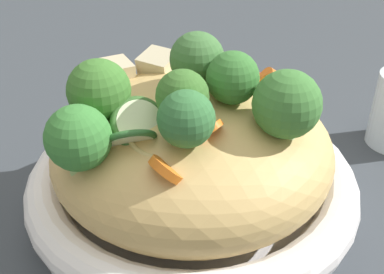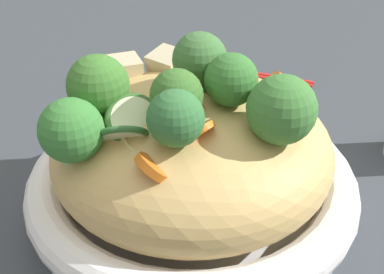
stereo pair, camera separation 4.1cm
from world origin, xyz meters
name	(u,v)px [view 1 (the left image)]	position (x,y,z in m)	size (l,w,h in m)	color
ground_plane	(192,208)	(0.00, 0.00, 0.00)	(3.00, 3.00, 0.00)	#393F45
serving_bowl	(192,186)	(0.00, 0.00, 0.03)	(0.30, 0.30, 0.05)	white
noodle_heap	(192,147)	(0.00, 0.00, 0.07)	(0.24, 0.24, 0.11)	tan
broccoli_florets	(180,99)	(0.03, 0.01, 0.13)	(0.19, 0.18, 0.08)	#9FC27C
carrot_coins	(236,107)	(-0.02, 0.03, 0.11)	(0.19, 0.07, 0.04)	orange
zucchini_slices	(160,115)	(0.04, 0.00, 0.12)	(0.14, 0.05, 0.04)	beige
chicken_chunks	(132,72)	(-0.01, -0.09, 0.11)	(0.08, 0.07, 0.04)	beige
chopsticks_pair	(219,69)	(-0.25, -0.18, 0.00)	(0.11, 0.19, 0.01)	red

